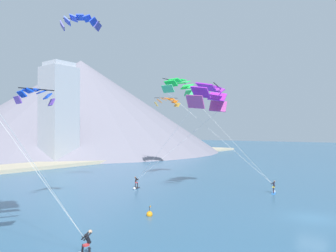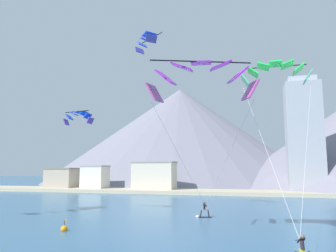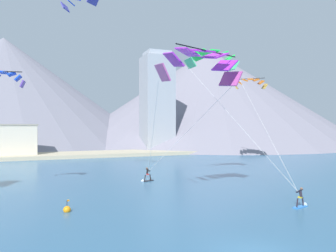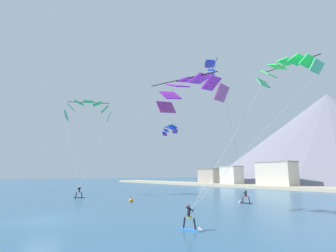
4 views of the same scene
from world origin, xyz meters
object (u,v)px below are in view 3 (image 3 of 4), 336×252
parafoil_kite_near_trail (200,62)px  kitesurfer_near_trail (146,177)px  race_marker_buoy (67,210)px  kitesurfer_mid_center (302,201)px  parafoil_kite_distant_low_drift (250,82)px  parafoil_kite_mid_center (212,58)px  parafoil_kite_distant_mid_solo (4,77)px

parafoil_kite_near_trail → kitesurfer_near_trail: bearing=100.0°
race_marker_buoy → kitesurfer_mid_center: bearing=-16.6°
parafoil_kite_distant_low_drift → parafoil_kite_mid_center: bearing=-137.6°
parafoil_kite_mid_center → kitesurfer_near_trail: bearing=167.2°
parafoil_kite_mid_center → parafoil_kite_distant_low_drift: size_ratio=2.65×
kitesurfer_near_trail → parafoil_kite_mid_center: bearing=-12.8°
parafoil_kite_near_trail → parafoil_kite_distant_low_drift: (21.12, 22.34, 1.95)m
parafoil_kite_distant_mid_solo → kitesurfer_mid_center: bearing=-34.0°
kitesurfer_mid_center → parafoil_kite_distant_low_drift: (14.91, 27.78, 13.45)m
parafoil_kite_distant_mid_solo → parafoil_kite_distant_low_drift: bearing=18.5°
parafoil_kite_mid_center → parafoil_kite_distant_low_drift: 20.66m
kitesurfer_near_trail → parafoil_kite_near_trail: size_ratio=0.14×
parafoil_kite_near_trail → race_marker_buoy: size_ratio=12.27×
parafoil_kite_mid_center → parafoil_kite_near_trail: bearing=-124.9°
kitesurfer_mid_center → parafoil_kite_distant_mid_solo: size_ratio=0.46×
kitesurfer_mid_center → parafoil_kite_mid_center: parafoil_kite_mid_center is taller
race_marker_buoy → parafoil_kite_near_trail: bearing=1.3°
kitesurfer_near_trail → parafoil_kite_near_trail: bearing=-80.0°
parafoil_kite_mid_center → race_marker_buoy: size_ratio=14.45×
parafoil_kite_near_trail → parafoil_kite_distant_low_drift: size_ratio=2.25×
kitesurfer_near_trail → parafoil_kite_near_trail: (1.79, -10.15, 11.50)m
kitesurfer_near_trail → parafoil_kite_near_trail: parafoil_kite_near_trail is taller
parafoil_kite_near_trail → race_marker_buoy: (-11.21, -0.25, -11.79)m
kitesurfer_near_trail → race_marker_buoy: size_ratio=1.73×
kitesurfer_near_trail → parafoil_kite_mid_center: (7.65, -1.73, 13.91)m
kitesurfer_near_trail → kitesurfer_mid_center: 17.52m
parafoil_kite_near_trail → parafoil_kite_distant_mid_solo: parafoil_kite_near_trail is taller
kitesurfer_near_trail → kitesurfer_mid_center: bearing=-62.8°
race_marker_buoy → parafoil_kite_mid_center: bearing=26.9°
parafoil_kite_mid_center → parafoil_kite_distant_mid_solo: size_ratio=3.84×
kitesurfer_mid_center → race_marker_buoy: bearing=163.4°
parafoil_kite_distant_low_drift → race_marker_buoy: (-32.33, -22.59, -13.74)m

